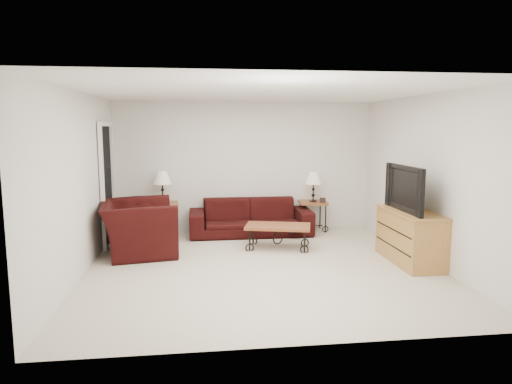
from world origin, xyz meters
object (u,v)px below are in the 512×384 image
Objects in this scene: side_table_right at (313,216)px; coffee_table at (278,237)px; tv_stand at (410,237)px; backpack at (294,224)px; side_table_left at (163,219)px; lamp_left at (162,187)px; sofa at (251,217)px; television at (411,188)px; armchair at (138,228)px; lamp_right at (313,187)px.

side_table_right reaches higher than coffee_table.
tv_stand reaches higher than backpack.
side_table_left reaches higher than side_table_right.
side_table_left is at bearing 0.00° from lamp_left.
coffee_table is 2.11m from tv_stand.
lamp_left is (-2.89, 0.00, 0.62)m from side_table_right.
tv_stand reaches higher than sofa.
side_table_left is at bearing -121.11° from television.
coffee_table is 2.13× the size of backpack.
backpack is (2.69, 0.72, -0.17)m from armchair.
tv_stand is at bearing -68.13° from lamp_right.
sofa is 1.74m from lamp_left.
lamp_left is at bearing 0.00° from side_table_left.
lamp_left is 0.47× the size of armchair.
side_table_left is 1.00× the size of lamp_left.
tv_stand is at bearing -30.98° from side_table_left.
side_table_right is (1.25, 0.18, -0.04)m from sofa.
backpack is (2.39, -0.54, -0.66)m from lamp_left.
lamp_left reaches higher than lamp_right.
coffee_table is (1.97, -1.25, -0.10)m from side_table_left.
side_table_left is 1.05× the size of lamp_right.
tv_stand is 0.73m from television.
backpack is (-0.50, -0.54, -0.62)m from lamp_right.
armchair is 0.99× the size of tv_stand.
sofa is 1.13m from coffee_table.
coffee_table is at bearing -32.33° from side_table_left.
tv_stand is 2.62× the size of backpack.
lamp_right reaches higher than side_table_right.
lamp_right is 2.47m from television.
tv_stand is at bearing -29.49° from coffee_table.
armchair reaches higher than coffee_table.
side_table_left is 1.05× the size of side_table_right.
sofa is 1.95× the size of television.
coffee_table is 2.29m from armchair.
television reaches higher than side_table_left.
side_table_right is 0.54× the size of coffee_table.
lamp_left is (0.00, 0.00, 0.61)m from side_table_left.
side_table_right is 0.44× the size of tv_stand.
backpack is at bearing -12.63° from lamp_left.
lamp_left reaches higher than armchair.
side_table_right is at bearing 53.84° from coffee_table.
side_table_left is at bearing 147.67° from coffee_table.
television is (0.90, -2.28, 0.26)m from lamp_right.
coffee_table is at bearing -126.16° from lamp_right.
side_table_right is 2.95m from lamp_left.
armchair is at bearing -166.62° from backpack.
armchair is (-3.19, -1.26, 0.13)m from side_table_right.
lamp_right is (0.00, 0.00, 0.58)m from side_table_right.
armchair is at bearing -179.71° from coffee_table.
television is (3.78, -2.28, 0.22)m from lamp_left.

